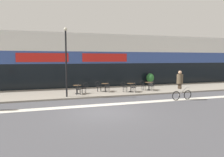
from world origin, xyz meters
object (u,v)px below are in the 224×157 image
bistro_table_1 (105,86)px  cyclist_0 (180,83)px  cafe_chair_2_side (124,86)px  cafe_chair_0_side (85,87)px  planter_pot (150,79)px  cafe_chair_3_near (152,85)px  lamp_post (66,57)px  bistro_table_3 (149,84)px  cafe_chair_3_side (143,85)px  cafe_chair_1_near (107,86)px  cafe_chair_1_side (98,86)px  cafe_chair_2_near (134,87)px  bistro_table_2 (131,86)px  bistro_table_0 (77,88)px  cafe_chair_0_near (78,89)px

bistro_table_1 → cyclist_0: 6.59m
cafe_chair_2_side → bistro_table_1: bearing=153.3°
cafe_chair_0_side → planter_pot: 8.32m
bistro_table_1 → cafe_chair_3_near: cafe_chair_3_near is taller
bistro_table_1 → lamp_post: size_ratio=0.14×
bistro_table_3 → cafe_chair_3_side: size_ratio=0.81×
bistro_table_1 → cafe_chair_1_near: cafe_chair_1_near is taller
cafe_chair_1_side → cafe_chair_3_side: (4.07, -0.49, 0.00)m
cafe_chair_2_side → cyclist_0: 5.00m
cafe_chair_2_near → cafe_chair_3_side: same height
cafe_chair_1_side → cafe_chair_3_side: size_ratio=1.00×
bistro_table_2 → cafe_chair_2_side: size_ratio=0.82×
bistro_table_0 → bistro_table_1: bistro_table_0 is taller
cafe_chair_1_side → planter_pot: size_ratio=0.68×
bistro_table_3 → planter_pot: 3.44m
cafe_chair_2_near → cyclist_0: size_ratio=0.42×
bistro_table_2 → cafe_chair_0_near: 4.66m
cafe_chair_3_near → cyclist_0: bearing=179.0°
bistro_table_1 → cafe_chair_3_near: bearing=-15.1°
cafe_chair_1_side → cafe_chair_0_near: bearing=-142.3°
bistro_table_0 → cafe_chair_0_near: cafe_chair_0_near is taller
cafe_chair_2_side → cafe_chair_3_near: 2.63m
cafe_chair_2_near → cafe_chair_3_near: same height
cafe_chair_0_near → cafe_chair_0_side: 0.89m
cafe_chair_2_near → planter_pot: 5.49m
cafe_chair_2_near → cafe_chair_1_near: bearing=60.2°
bistro_table_3 → lamp_post: size_ratio=0.14×
bistro_table_3 → cafe_chair_2_side: (-2.62, -0.44, 0.00)m
bistro_table_0 → lamp_post: 2.95m
cafe_chair_0_near → lamp_post: lamp_post is taller
bistro_table_2 → cafe_chair_3_side: cafe_chair_3_side is taller
cafe_chair_1_side → cafe_chair_3_near: 4.83m
bistro_table_1 → lamp_post: lamp_post is taller
bistro_table_3 → cafe_chair_0_near: size_ratio=0.81×
bistro_table_3 → cafe_chair_2_side: size_ratio=0.81×
cafe_chair_1_near → cafe_chair_0_near: bearing=97.7°
cafe_chair_0_side → lamp_post: size_ratio=0.17×
bistro_table_2 → cafe_chair_1_near: bearing=171.9°
bistro_table_2 → cafe_chair_1_near: (-2.07, 0.29, -0.01)m
bistro_table_3 → cafe_chair_2_side: 2.66m
cafe_chair_0_side → cafe_chair_1_side: size_ratio=1.00×
cafe_chair_3_near → lamp_post: (-7.65, -0.67, 2.49)m
bistro_table_2 → planter_pot: bearing=42.7°
bistro_table_3 → cyclist_0: cyclist_0 is taller
bistro_table_3 → cafe_chair_0_side: bearing=-179.2°
bistro_table_0 → cafe_chair_1_side: (1.95, 0.56, 0.01)m
bistro_table_0 → bistro_table_1: bearing=12.1°
cafe_chair_0_near → cafe_chair_2_side: (4.03, 0.27, 0.00)m
bistro_table_2 → planter_pot: 5.05m
cafe_chair_0_near → cafe_chair_1_near: bearing=-75.1°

